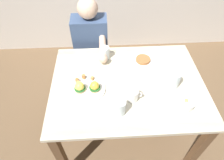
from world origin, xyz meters
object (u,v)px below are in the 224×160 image
(water_glass_near, at_px, (175,81))
(diner_person, at_px, (91,46))
(eggs_benedict_plate, at_px, (87,88))
(side_plate, at_px, (143,60))
(dining_table, at_px, (127,91))
(coffee_mug, at_px, (133,95))
(fruit_bowl, at_px, (186,103))
(fork, at_px, (162,55))
(water_glass_extra, at_px, (120,108))
(water_glass_far, at_px, (105,54))

(water_glass_near, bearing_deg, diner_person, 134.92)
(eggs_benedict_plate, relative_size, side_plate, 1.35)
(dining_table, height_order, eggs_benedict_plate, eggs_benedict_plate)
(side_plate, xyz_separation_m, diner_person, (-0.46, 0.36, -0.10))
(water_glass_near, bearing_deg, eggs_benedict_plate, -179.59)
(coffee_mug, bearing_deg, side_plate, 70.63)
(fruit_bowl, height_order, fork, fruit_bowl)
(coffee_mug, xyz_separation_m, side_plate, (0.14, 0.40, -0.04))
(fruit_bowl, height_order, diner_person, diner_person)
(fork, height_order, water_glass_extra, water_glass_extra)
(eggs_benedict_plate, height_order, fork, eggs_benedict_plate)
(dining_table, distance_m, coffee_mug, 0.23)
(coffee_mug, height_order, water_glass_extra, water_glass_extra)
(coffee_mug, bearing_deg, eggs_benedict_plate, 162.28)
(eggs_benedict_plate, height_order, side_plate, eggs_benedict_plate)
(side_plate, bearing_deg, eggs_benedict_plate, -147.98)
(dining_table, relative_size, water_glass_near, 8.88)
(eggs_benedict_plate, relative_size, water_glass_far, 2.36)
(diner_person, bearing_deg, coffee_mug, -67.22)
(fork, xyz_separation_m, water_glass_far, (-0.51, -0.01, 0.05))
(eggs_benedict_plate, relative_size, coffee_mug, 2.43)
(dining_table, distance_m, diner_person, 0.67)
(eggs_benedict_plate, distance_m, diner_person, 0.67)
(fruit_bowl, distance_m, fork, 0.56)
(coffee_mug, distance_m, fork, 0.58)
(fruit_bowl, relative_size, diner_person, 0.11)
(water_glass_extra, bearing_deg, coffee_mug, 46.42)
(water_glass_near, height_order, water_glass_far, water_glass_near)
(fork, bearing_deg, water_glass_extra, -126.20)
(fruit_bowl, relative_size, side_plate, 0.60)
(water_glass_near, bearing_deg, water_glass_extra, -153.20)
(eggs_benedict_plate, height_order, water_glass_near, water_glass_near)
(dining_table, relative_size, fruit_bowl, 10.00)
(eggs_benedict_plate, bearing_deg, side_plate, 32.02)
(water_glass_near, height_order, diner_person, diner_person)
(coffee_mug, bearing_deg, fork, 55.69)
(fruit_bowl, xyz_separation_m, diner_person, (-0.69, 0.84, -0.12))
(fruit_bowl, bearing_deg, water_glass_extra, -176.09)
(fruit_bowl, bearing_deg, coffee_mug, 168.41)
(water_glass_extra, bearing_deg, water_glass_far, 98.17)
(fruit_bowl, xyz_separation_m, coffee_mug, (-0.37, 0.08, 0.02))
(coffee_mug, bearing_deg, water_glass_far, 111.53)
(fork, bearing_deg, side_plate, -157.55)
(water_glass_far, xyz_separation_m, water_glass_extra, (0.08, -0.58, 0.00))
(eggs_benedict_plate, distance_m, fruit_bowl, 0.72)
(dining_table, xyz_separation_m, water_glass_near, (0.35, -0.05, 0.16))
(dining_table, bearing_deg, diner_person, 116.85)
(water_glass_near, bearing_deg, fruit_bowl, -78.36)
(dining_table, bearing_deg, fork, 42.69)
(eggs_benedict_plate, xyz_separation_m, diner_person, (0.01, 0.66, -0.12))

